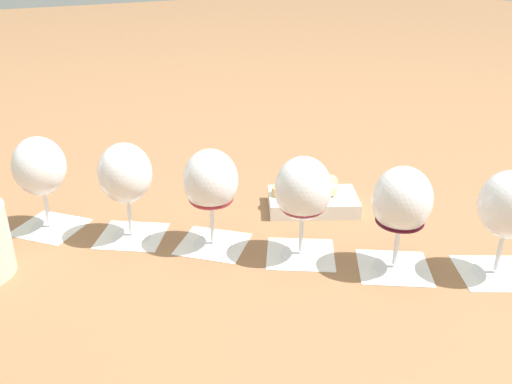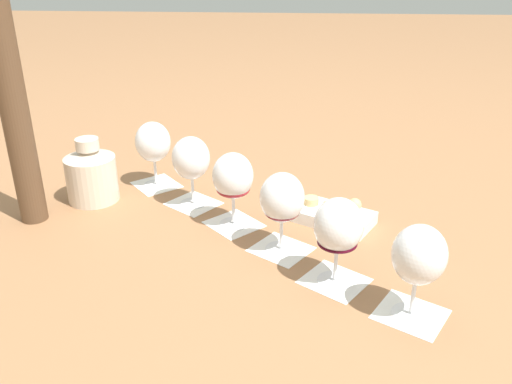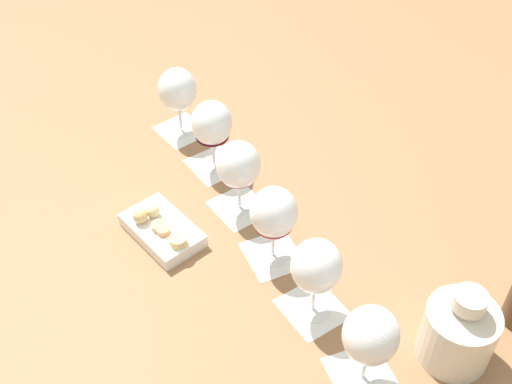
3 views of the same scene
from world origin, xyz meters
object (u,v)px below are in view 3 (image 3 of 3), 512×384
at_px(wine_glass_2, 274,215).
at_px(wine_glass_1, 316,269).
at_px(wine_glass_5, 178,92).
at_px(snack_dish, 161,229).
at_px(wine_glass_3, 238,168).
at_px(ceramic_vase, 459,329).
at_px(wine_glass_4, 212,126).
at_px(wine_glass_0, 370,338).

bearing_deg(wine_glass_2, wine_glass_1, -131.66).
height_order(wine_glass_5, snack_dish, wine_glass_5).
xyz_separation_m(wine_glass_2, wine_glass_5, (0.30, 0.33, -0.00)).
distance_m(wine_glass_2, wine_glass_3, 0.15).
height_order(ceramic_vase, snack_dish, ceramic_vase).
xyz_separation_m(wine_glass_4, snack_dish, (-0.23, 0.01, -0.09)).
bearing_deg(snack_dish, ceramic_vase, -97.65).
bearing_deg(wine_glass_5, wine_glass_1, -131.79).
xyz_separation_m(wine_glass_1, ceramic_vase, (-0.01, -0.24, -0.04)).
distance_m(wine_glass_4, wine_glass_5, 0.15).
distance_m(wine_glass_3, wine_glass_4, 0.15).
bearing_deg(wine_glass_1, wine_glass_0, -131.91).
xyz_separation_m(ceramic_vase, snack_dish, (0.08, 0.57, -0.05)).
relative_size(wine_glass_0, wine_glass_4, 1.00).
bearing_deg(ceramic_vase, snack_dish, 82.35).
height_order(wine_glass_0, wine_glass_4, same).
distance_m(wine_glass_4, ceramic_vase, 0.64).
bearing_deg(snack_dish, wine_glass_1, -101.94).
height_order(wine_glass_4, ceramic_vase, wine_glass_4).
relative_size(wine_glass_5, ceramic_vase, 1.06).
bearing_deg(wine_glass_1, wine_glass_2, 48.34).
relative_size(wine_glass_5, snack_dish, 0.86).
xyz_separation_m(wine_glass_2, snack_dish, (-0.03, 0.22, -0.09)).
xyz_separation_m(wine_glass_5, ceramic_vase, (-0.40, -0.68, -0.04)).
bearing_deg(ceramic_vase, wine_glass_4, 61.08).
xyz_separation_m(wine_glass_3, snack_dish, (-0.13, 0.12, -0.09)).
bearing_deg(wine_glass_4, wine_glass_1, -133.66).
relative_size(wine_glass_0, snack_dish, 0.86).
bearing_deg(ceramic_vase, wine_glass_3, 66.06).
distance_m(wine_glass_5, ceramic_vase, 0.79).
height_order(wine_glass_2, wine_glass_4, same).
height_order(wine_glass_5, ceramic_vase, wine_glass_5).
distance_m(wine_glass_1, wine_glass_2, 0.14).
bearing_deg(wine_glass_0, wine_glass_3, 47.77).
relative_size(wine_glass_0, wine_glass_5, 1.00).
xyz_separation_m(wine_glass_0, wine_glass_5, (0.50, 0.55, 0.00)).
bearing_deg(wine_glass_5, wine_glass_4, -126.38).
xyz_separation_m(wine_glass_0, wine_glass_2, (0.20, 0.22, 0.00)).
relative_size(wine_glass_2, wine_glass_3, 1.00).
bearing_deg(wine_glass_0, snack_dish, 68.80).
bearing_deg(wine_glass_5, wine_glass_0, -131.82).
xyz_separation_m(wine_glass_0, snack_dish, (0.17, 0.45, -0.09)).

